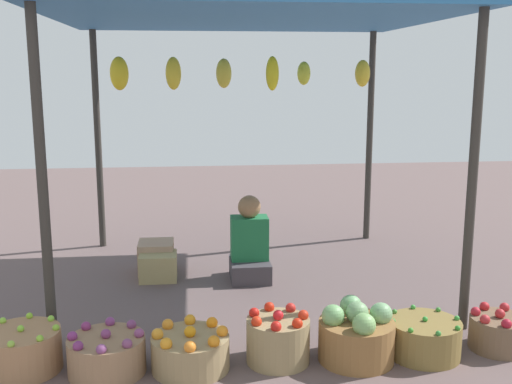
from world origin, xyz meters
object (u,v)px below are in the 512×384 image
(basket_red_tomatoes, at_px, (278,339))
(wooden_crate_near_vendor, at_px, (156,257))
(wooden_crate_stacked_rear, at_px, (158,267))
(basket_red_apples, at_px, (499,332))
(basket_oranges, at_px, (190,351))
(basket_cabbages, at_px, (356,335))
(vendor_person, at_px, (250,247))
(basket_green_chilies, at_px, (424,338))
(basket_limes, at_px, (22,350))
(basket_purple_onions, at_px, (107,354))

(basket_red_tomatoes, xyz_separation_m, wooden_crate_near_vendor, (-0.89, 1.95, -0.01))
(basket_red_tomatoes, bearing_deg, wooden_crate_stacked_rear, 116.47)
(basket_red_tomatoes, bearing_deg, basket_red_apples, 0.87)
(basket_oranges, distance_m, basket_cabbages, 1.10)
(basket_cabbages, bearing_deg, basket_red_tomatoes, 176.23)
(basket_cabbages, relative_size, wooden_crate_stacked_rear, 1.48)
(vendor_person, distance_m, basket_green_chilies, 1.98)
(basket_oranges, bearing_deg, basket_green_chilies, 0.88)
(basket_green_chilies, bearing_deg, wooden_crate_near_vendor, 133.90)
(basket_red_tomatoes, height_order, basket_red_apples, basket_red_tomatoes)
(basket_oranges, bearing_deg, basket_cabbages, 0.21)
(basket_red_tomatoes, xyz_separation_m, wooden_crate_stacked_rear, (-0.87, 1.74, -0.03))
(wooden_crate_near_vendor, bearing_deg, wooden_crate_stacked_rear, -82.58)
(basket_limes, bearing_deg, basket_oranges, -5.02)
(vendor_person, relative_size, basket_red_tomatoes, 1.86)
(basket_purple_onions, xyz_separation_m, basket_green_chilies, (2.10, 0.02, -0.00))
(basket_cabbages, height_order, basket_red_apples, basket_cabbages)
(wooden_crate_near_vendor, bearing_deg, basket_red_apples, -38.30)
(vendor_person, height_order, basket_red_tomatoes, vendor_person)
(basket_red_tomatoes, relative_size, wooden_crate_near_vendor, 1.24)
(basket_cabbages, relative_size, basket_green_chilies, 1.03)
(vendor_person, xyz_separation_m, basket_red_tomatoes, (0.02, -1.68, -0.14))
(basket_green_chilies, relative_size, wooden_crate_near_vendor, 1.45)
(basket_limes, xyz_separation_m, basket_red_tomatoes, (1.64, -0.06, 0.02))
(basket_purple_onions, xyz_separation_m, basket_red_apples, (2.65, 0.06, -0.00))
(wooden_crate_stacked_rear, bearing_deg, wooden_crate_near_vendor, 97.42)
(basket_red_apples, bearing_deg, wooden_crate_stacked_rear, 144.55)
(basket_cabbages, xyz_separation_m, basket_red_apples, (1.02, 0.06, -0.05))
(basket_green_chilies, bearing_deg, basket_oranges, -179.12)
(basket_cabbages, bearing_deg, vendor_person, 107.53)
(basket_red_apples, xyz_separation_m, wooden_crate_near_vendor, (-2.43, 1.92, 0.03))
(basket_purple_onions, relative_size, basket_oranges, 0.97)
(basket_limes, distance_m, basket_red_apples, 3.19)
(basket_purple_onions, relative_size, wooden_crate_stacked_rear, 1.45)
(basket_limes, height_order, basket_cabbages, basket_cabbages)
(basket_oranges, relative_size, wooden_crate_stacked_rear, 1.49)
(basket_cabbages, height_order, wooden_crate_near_vendor, basket_cabbages)
(basket_purple_onions, bearing_deg, basket_green_chilies, 0.50)
(basket_purple_onions, xyz_separation_m, basket_cabbages, (1.62, -0.00, 0.05))
(basket_oranges, relative_size, basket_red_apples, 1.27)
(vendor_person, distance_m, basket_oranges, 1.82)
(basket_purple_onions, distance_m, basket_cabbages, 1.62)
(basket_limes, distance_m, basket_purple_onions, 0.55)
(basket_oranges, bearing_deg, basket_red_apples, 1.67)
(basket_limes, bearing_deg, wooden_crate_near_vendor, 68.32)
(basket_purple_onions, bearing_deg, wooden_crate_near_vendor, 83.92)
(wooden_crate_stacked_rear, bearing_deg, basket_limes, -114.85)
(basket_purple_onions, relative_size, basket_red_apples, 1.24)
(basket_limes, distance_m, basket_oranges, 1.07)
(basket_oranges, relative_size, basket_cabbages, 1.00)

